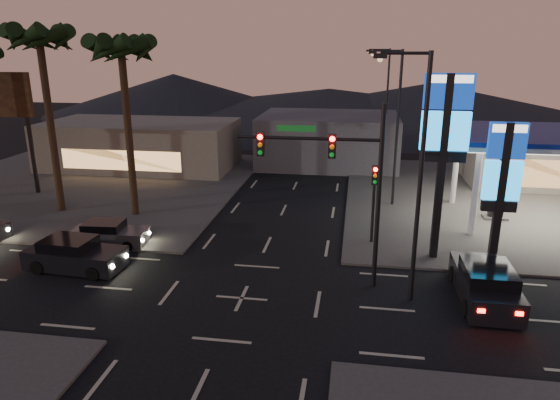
% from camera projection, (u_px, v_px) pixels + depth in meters
% --- Properties ---
extents(ground, '(140.00, 140.00, 0.00)m').
position_uv_depth(ground, '(242.00, 298.00, 20.96)').
color(ground, black).
rests_on(ground, ground).
extents(corner_lot_ne, '(24.00, 24.00, 0.12)m').
position_uv_depth(corner_lot_ne, '(526.00, 202.00, 33.71)').
color(corner_lot_ne, '#47443F').
rests_on(corner_lot_ne, ground).
extents(corner_lot_nw, '(24.00, 24.00, 0.12)m').
position_uv_depth(corner_lot_nw, '(86.00, 183.00, 38.41)').
color(corner_lot_nw, '#47443F').
rests_on(corner_lot_nw, ground).
extents(convenience_store, '(10.00, 6.00, 4.00)m').
position_uv_depth(convenience_store, '(537.00, 159.00, 37.56)').
color(convenience_store, '#726B5B').
rests_on(convenience_store, ground).
extents(pylon_sign_tall, '(2.20, 0.35, 9.00)m').
position_uv_depth(pylon_sign_tall, '(445.00, 131.00, 23.03)').
color(pylon_sign_tall, black).
rests_on(pylon_sign_tall, ground).
extents(pylon_sign_short, '(1.60, 0.35, 7.00)m').
position_uv_depth(pylon_sign_short, '(503.00, 175.00, 22.23)').
color(pylon_sign_short, black).
rests_on(pylon_sign_short, ground).
extents(traffic_signal_mast, '(6.10, 0.39, 8.00)m').
position_uv_depth(traffic_signal_mast, '(338.00, 170.00, 20.75)').
color(traffic_signal_mast, black).
rests_on(traffic_signal_mast, ground).
extents(pedestal_signal, '(0.32, 0.39, 4.30)m').
position_uv_depth(pedestal_signal, '(374.00, 192.00, 25.89)').
color(pedestal_signal, black).
rests_on(pedestal_signal, ground).
extents(streetlight_near, '(2.14, 0.25, 10.00)m').
position_uv_depth(streetlight_near, '(416.00, 166.00, 19.23)').
color(streetlight_near, black).
rests_on(streetlight_near, ground).
extents(streetlight_mid, '(2.14, 0.25, 10.00)m').
position_uv_depth(streetlight_mid, '(395.00, 120.00, 31.51)').
color(streetlight_mid, black).
rests_on(streetlight_mid, ground).
extents(streetlight_far, '(2.14, 0.25, 10.00)m').
position_uv_depth(streetlight_far, '(385.00, 98.00, 44.73)').
color(streetlight_far, black).
rests_on(streetlight_far, ground).
extents(palm_a, '(4.41, 4.41, 10.86)m').
position_uv_depth(palm_a, '(122.00, 60.00, 28.49)').
color(palm_a, black).
rests_on(palm_a, ground).
extents(palm_b, '(4.41, 4.41, 11.46)m').
position_uv_depth(palm_b, '(40.00, 50.00, 29.06)').
color(palm_b, black).
rests_on(palm_b, ground).
extents(building_far_west, '(16.00, 8.00, 4.00)m').
position_uv_depth(building_far_west, '(141.00, 145.00, 43.21)').
color(building_far_west, '#726B5B').
rests_on(building_far_west, ground).
extents(building_far_mid, '(12.00, 9.00, 4.40)m').
position_uv_depth(building_far_mid, '(329.00, 139.00, 44.58)').
color(building_far_mid, '#4C4C51').
rests_on(building_far_mid, ground).
extents(hill_left, '(40.00, 40.00, 6.00)m').
position_uv_depth(hill_left, '(174.00, 93.00, 80.42)').
color(hill_left, black).
rests_on(hill_left, ground).
extents(hill_right, '(50.00, 50.00, 5.00)m').
position_uv_depth(hill_right, '(430.00, 100.00, 74.69)').
color(hill_right, black).
rests_on(hill_right, ground).
extents(hill_center, '(60.00, 60.00, 4.00)m').
position_uv_depth(hill_center, '(329.00, 102.00, 77.04)').
color(hill_center, black).
rests_on(hill_center, ground).
extents(car_lane_a_front, '(4.77, 2.24, 1.52)m').
position_uv_depth(car_lane_a_front, '(74.00, 255.00, 23.54)').
color(car_lane_a_front, black).
rests_on(car_lane_a_front, ground).
extents(car_lane_b_front, '(4.12, 1.96, 1.31)m').
position_uv_depth(car_lane_b_front, '(109.00, 234.00, 26.42)').
color(car_lane_b_front, '#5A5A5C').
rests_on(car_lane_b_front, ground).
extents(suv_station, '(2.16, 4.93, 1.64)m').
position_uv_depth(suv_station, '(485.00, 284.00, 20.58)').
color(suv_station, black).
rests_on(suv_station, ground).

